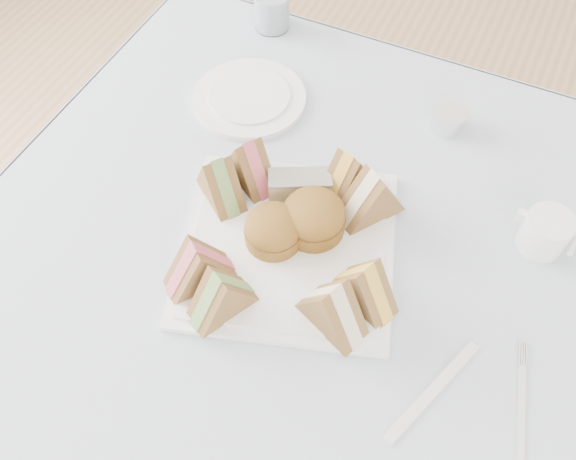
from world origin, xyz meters
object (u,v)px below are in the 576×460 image
at_px(serving_plate, 288,247).
at_px(water_glass, 272,5).
at_px(table, 300,359).
at_px(creamer_jug, 545,232).

height_order(serving_plate, water_glass, water_glass).
distance_m(table, serving_plate, 0.38).
distance_m(water_glass, creamer_jug, 0.65).
bearing_deg(serving_plate, water_glass, 101.05).
distance_m(serving_plate, water_glass, 0.52).
relative_size(serving_plate, water_glass, 3.13).
relative_size(table, water_glass, 9.14).
bearing_deg(table, water_glass, 121.13).
xyz_separation_m(table, serving_plate, (-0.03, 0.01, 0.38)).
height_order(table, creamer_jug, creamer_jug).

